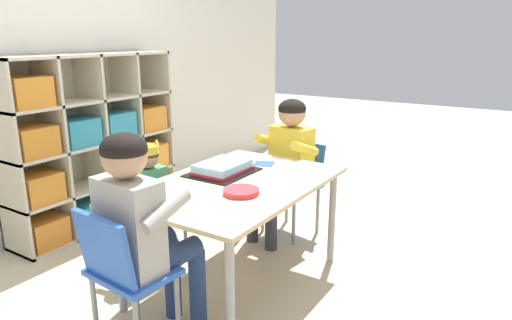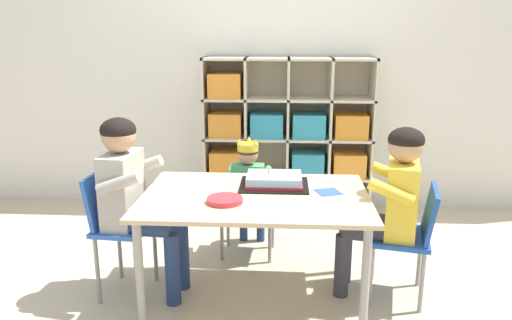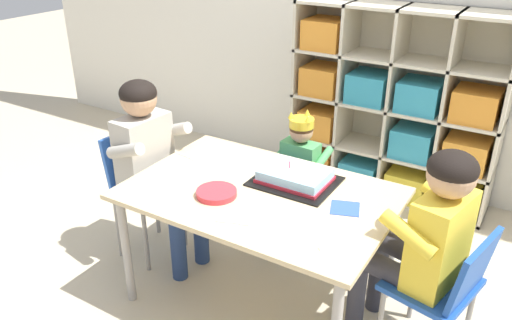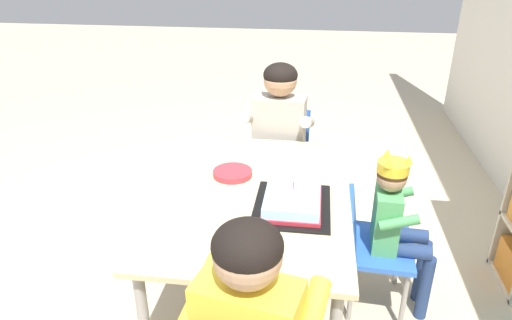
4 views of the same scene
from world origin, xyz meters
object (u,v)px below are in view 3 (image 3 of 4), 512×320
classroom_chair_blue (294,191)px  fork_scattered_mid_table (332,246)px  classroom_chair_guest_side (445,284)px  guest_at_table_side (427,233)px  classroom_chair_adult_side (141,181)px  fork_near_child_seat (356,191)px  activity_table (260,203)px  child_with_crown (304,161)px  birthday_cake_on_tray (295,177)px  paper_plate_stack (216,193)px  fork_beside_plate_stack (234,223)px  fork_by_napkin (169,168)px  adult_helper_seated (152,154)px  fork_at_table_front_edge (188,157)px

classroom_chair_blue → fork_scattered_mid_table: 0.98m
classroom_chair_guest_side → guest_at_table_side: guest_at_table_side is taller
classroom_chair_adult_side → fork_scattered_mid_table: bearing=-97.1°
classroom_chair_guest_side → guest_at_table_side: 0.24m
classroom_chair_blue → classroom_chair_guest_side: classroom_chair_guest_side is taller
fork_near_child_seat → classroom_chair_adult_side: bearing=-40.8°
activity_table → classroom_chair_adult_side: bearing=177.4°
classroom_chair_blue → guest_at_table_side: guest_at_table_side is taller
child_with_crown → birthday_cake_on_tray: child_with_crown is taller
paper_plate_stack → classroom_chair_guest_side: bearing=11.7°
activity_table → birthday_cake_on_tray: bearing=59.1°
classroom_chair_blue → fork_beside_plate_stack: 0.88m
classroom_chair_adult_side → fork_by_napkin: size_ratio=5.87×
fork_scattered_mid_table → fork_by_napkin: bearing=116.7°
guest_at_table_side → birthday_cake_on_tray: size_ratio=2.54×
classroom_chair_guest_side → guest_at_table_side: bearing=-90.0°
child_with_crown → classroom_chair_guest_side: bearing=152.6°
birthday_cake_on_tray → adult_helper_seated: bearing=-170.1°
fork_at_table_front_edge → guest_at_table_side: bearing=-172.4°
adult_helper_seated → fork_beside_plate_stack: 0.80m
activity_table → classroom_chair_guest_side: (0.86, 0.07, -0.17)m
activity_table → fork_beside_plate_stack: fork_beside_plate_stack is taller
classroom_chair_adult_side → fork_beside_plate_stack: (0.85, -0.32, 0.19)m
adult_helper_seated → birthday_cake_on_tray: (0.78, 0.14, 0.02)m
classroom_chair_adult_side → fork_at_table_front_edge: classroom_chair_adult_side is taller
classroom_chair_blue → paper_plate_stack: size_ratio=3.03×
paper_plate_stack → fork_scattered_mid_table: 0.62m
classroom_chair_blue → adult_helper_seated: 0.83m
classroom_chair_guest_side → fork_scattered_mid_table: classroom_chair_guest_side is taller
fork_at_table_front_edge → activity_table: bearing=175.7°
paper_plate_stack → fork_at_table_front_edge: (-0.37, 0.25, -0.01)m
child_with_crown → classroom_chair_guest_side: 1.10m
classroom_chair_guest_side → fork_beside_plate_stack: size_ratio=4.71×
classroom_chair_guest_side → fork_near_child_seat: bearing=-96.5°
guest_at_table_side → paper_plate_stack: bearing=-63.0°
activity_table → fork_by_napkin: bearing=-176.1°
child_with_crown → fork_near_child_seat: bearing=142.9°
classroom_chair_blue → birthday_cake_on_tray: bearing=120.1°
classroom_chair_blue → birthday_cake_on_tray: birthday_cake_on_tray is taller
activity_table → classroom_chair_guest_side: size_ratio=1.85×
child_with_crown → adult_helper_seated: size_ratio=0.79×
guest_at_table_side → fork_scattered_mid_table: bearing=-28.6°
fork_beside_plate_stack → fork_near_child_seat: (0.34, 0.52, 0.00)m
adult_helper_seated → fork_by_napkin: size_ratio=8.43×
fork_near_child_seat → fork_by_napkin: (-0.90, -0.27, 0.00)m
adult_helper_seated → classroom_chair_adult_side: bearing=90.0°
classroom_chair_blue → fork_by_napkin: bearing=56.1°
classroom_chair_blue → birthday_cake_on_tray: size_ratio=1.45×
child_with_crown → guest_at_table_side: size_ratio=0.82×
child_with_crown → fork_scattered_mid_table: bearing=125.7°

